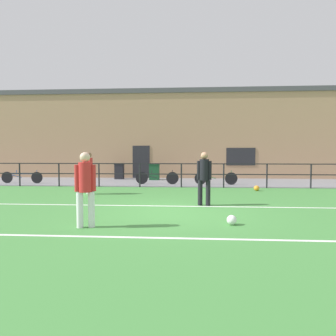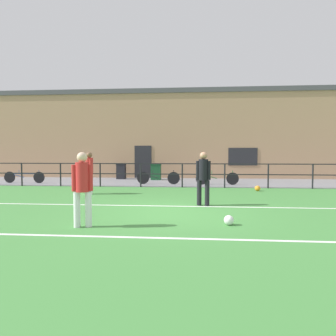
% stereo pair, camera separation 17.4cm
% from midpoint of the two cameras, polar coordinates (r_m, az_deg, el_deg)
% --- Properties ---
extents(ground, '(60.00, 44.00, 0.04)m').
position_cam_midpoint_polar(ground, '(8.66, 0.87, -8.30)').
color(ground, '#42843D').
extents(field_line_touchline, '(36.00, 0.11, 0.00)m').
position_cam_midpoint_polar(field_line_touchline, '(9.53, 1.16, -7.13)').
color(field_line_touchline, white).
rests_on(field_line_touchline, ground).
extents(field_line_hash, '(36.00, 0.11, 0.00)m').
position_cam_midpoint_polar(field_line_hash, '(6.08, -0.53, -12.96)').
color(field_line_hash, white).
rests_on(field_line_hash, ground).
extents(pavement_strip, '(48.00, 5.00, 0.02)m').
position_cam_midpoint_polar(pavement_strip, '(17.07, 2.43, -2.64)').
color(pavement_strip, slate).
rests_on(pavement_strip, ground).
extents(perimeter_fence, '(36.07, 0.07, 1.15)m').
position_cam_midpoint_polar(perimeter_fence, '(14.52, 2.16, -0.70)').
color(perimeter_fence, black).
rests_on(perimeter_fence, ground).
extents(clubhouse_facade, '(28.00, 2.56, 5.75)m').
position_cam_midpoint_polar(clubhouse_facade, '(20.72, 2.73, 6.29)').
color(clubhouse_facade, tan).
rests_on(clubhouse_facade, ground).
extents(player_goalkeeper, '(0.45, 0.29, 1.68)m').
position_cam_midpoint_polar(player_goalkeeper, '(9.61, 6.27, -1.35)').
color(player_goalkeeper, black).
rests_on(player_goalkeeper, ground).
extents(player_striker, '(0.32, 0.39, 1.68)m').
position_cam_midpoint_polar(player_striker, '(12.55, -14.95, -0.43)').
color(player_striker, white).
rests_on(player_striker, ground).
extents(player_winger, '(0.45, 0.29, 1.67)m').
position_cam_midpoint_polar(player_winger, '(7.01, -15.88, -3.05)').
color(player_winger, white).
rests_on(player_winger, ground).
extents(soccer_ball_match, '(0.24, 0.24, 0.24)m').
position_cam_midpoint_polar(soccer_ball_match, '(13.76, 15.88, -3.64)').
color(soccer_ball_match, orange).
rests_on(soccer_ball_match, ground).
extents(soccer_ball_spare, '(0.23, 0.23, 0.23)m').
position_cam_midpoint_polar(soccer_ball_spare, '(7.25, 11.13, -9.51)').
color(soccer_ball_spare, white).
rests_on(soccer_ball_spare, ground).
extents(bicycle_parked_0, '(2.18, 0.04, 0.73)m').
position_cam_midpoint_polar(bicycle_parked_0, '(15.79, 8.61, -1.89)').
color(bicycle_parked_0, black).
rests_on(bicycle_parked_0, pavement_strip).
extents(bicycle_parked_1, '(2.27, 0.04, 0.71)m').
position_cam_midpoint_polar(bicycle_parked_1, '(18.15, -25.90, -1.55)').
color(bicycle_parked_1, black).
rests_on(bicycle_parked_1, pavement_strip).
extents(bicycle_parked_2, '(2.24, 0.04, 0.74)m').
position_cam_midpoint_polar(bicycle_parked_2, '(15.84, -2.39, -1.83)').
color(bicycle_parked_2, black).
rests_on(bicycle_parked_2, pavement_strip).
extents(trash_bin_0, '(0.61, 0.52, 0.95)m').
position_cam_midpoint_polar(trash_bin_0, '(18.34, -2.84, -0.72)').
color(trash_bin_0, '#194C28').
rests_on(trash_bin_0, pavement_strip).
extents(trash_bin_1, '(0.56, 0.47, 0.96)m').
position_cam_midpoint_polar(trash_bin_1, '(19.10, -9.34, -0.59)').
color(trash_bin_1, black).
rests_on(trash_bin_1, pavement_strip).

